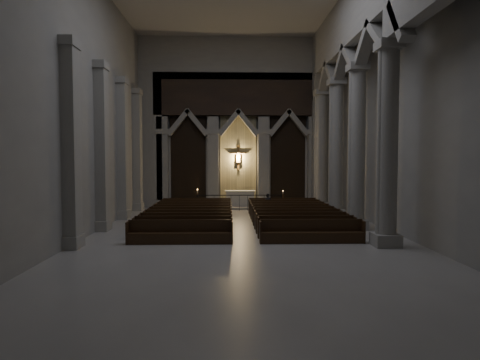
% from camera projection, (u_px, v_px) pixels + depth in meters
% --- Properties ---
extents(room, '(24.00, 24.10, 12.00)m').
position_uv_depth(room, '(245.00, 65.00, 18.86)').
color(room, '#9E9B96').
rests_on(room, ground).
extents(sanctuary_wall, '(14.00, 0.77, 12.00)m').
position_uv_depth(sanctuary_wall, '(238.00, 114.00, 30.43)').
color(sanctuary_wall, '#99968F').
rests_on(sanctuary_wall, ground).
extents(right_arcade, '(1.00, 24.00, 12.00)m').
position_uv_depth(right_arcade, '(359.00, 67.00, 20.33)').
color(right_arcade, '#99968F').
rests_on(right_arcade, ground).
extents(left_pilasters, '(0.60, 13.00, 8.03)m').
position_uv_depth(left_pilasters, '(113.00, 150.00, 22.36)').
color(left_pilasters, '#99968F').
rests_on(left_pilasters, ground).
extents(sanctuary_step, '(8.50, 2.60, 0.15)m').
position_uv_depth(sanctuary_step, '(239.00, 207.00, 29.84)').
color(sanctuary_step, '#99968F').
rests_on(sanctuary_step, ground).
extents(altar, '(2.09, 0.84, 1.06)m').
position_uv_depth(altar, '(240.00, 198.00, 29.80)').
color(altar, beige).
rests_on(altar, sanctuary_step).
extents(altar_rail, '(5.57, 0.09, 1.10)m').
position_uv_depth(altar_rail, '(239.00, 200.00, 28.05)').
color(altar_rail, black).
rests_on(altar_rail, ground).
extents(candle_stand_left, '(0.24, 0.24, 1.44)m').
position_uv_depth(candle_stand_left, '(198.00, 205.00, 28.09)').
color(candle_stand_left, '#A26A32').
rests_on(candle_stand_left, ground).
extents(candle_stand_right, '(0.23, 0.23, 1.34)m').
position_uv_depth(candle_stand_right, '(283.00, 205.00, 28.40)').
color(candle_stand_right, '#A26A32').
rests_on(candle_stand_right, ground).
extents(pews, '(9.70, 9.86, 0.96)m').
position_uv_depth(pews, '(242.00, 219.00, 22.16)').
color(pews, black).
rests_on(pews, ground).
extents(worshipper, '(0.47, 0.32, 1.25)m').
position_uv_depth(worshipper, '(268.00, 204.00, 26.77)').
color(worshipper, black).
rests_on(worshipper, ground).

